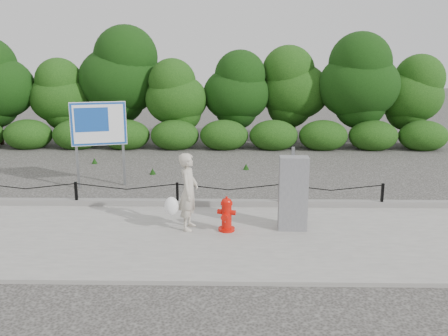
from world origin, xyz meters
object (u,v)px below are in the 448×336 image
fire_hydrant (226,215)px  advertising_sign (99,128)px  utility_cabinet (293,193)px  pedestrian (188,192)px

fire_hydrant → advertising_sign: size_ratio=0.31×
advertising_sign → utility_cabinet: bearing=-51.2°
pedestrian → fire_hydrant: bearing=-88.7°
utility_cabinet → advertising_sign: 6.20m
fire_hydrant → utility_cabinet: size_ratio=0.43×
fire_hydrant → utility_cabinet: 1.47m
fire_hydrant → utility_cabinet: bearing=18.8°
pedestrian → advertising_sign: 4.61m
utility_cabinet → advertising_sign: advertising_sign is taller
fire_hydrant → utility_cabinet: (1.40, 0.14, 0.43)m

